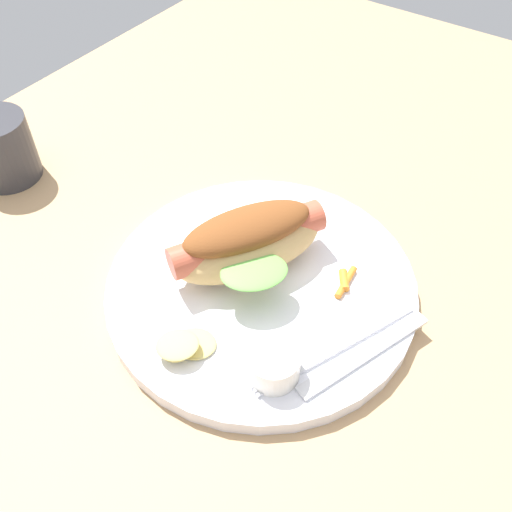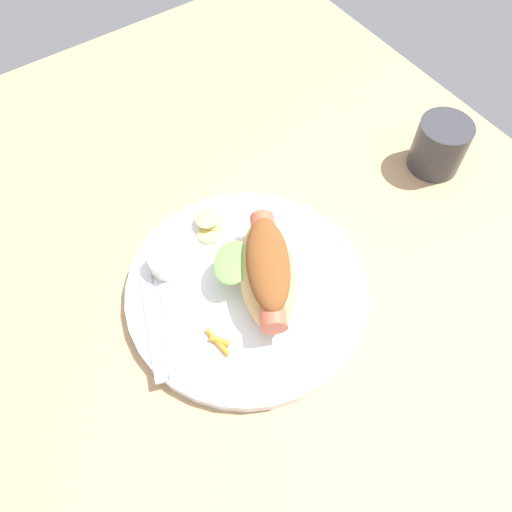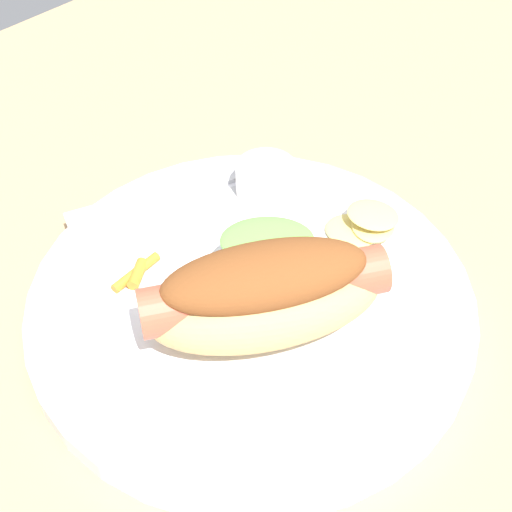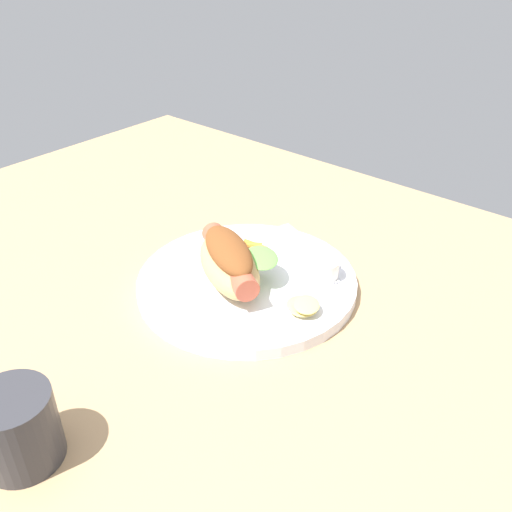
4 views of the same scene
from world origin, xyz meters
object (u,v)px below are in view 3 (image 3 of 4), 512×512
at_px(plate, 251,305).
at_px(chips_pile, 365,224).
at_px(fork, 181,207).
at_px(knife, 158,196).
at_px(hot_dog, 260,289).
at_px(sauce_ramekin, 266,181).
at_px(carrot_garnish, 137,273).

distance_m(plate, chips_pile, 0.10).
bearing_deg(chips_pile, fork, -53.70).
xyz_separation_m(knife, chips_pile, (-0.08, 0.13, 0.01)).
bearing_deg(chips_pile, plate, -6.23).
distance_m(hot_dog, chips_pile, 0.11).
bearing_deg(sauce_ramekin, chips_pile, 107.55).
bearing_deg(sauce_ramekin, knife, -42.08).
bearing_deg(knife, hot_dog, -80.72).
bearing_deg(fork, chips_pile, -30.13).
xyz_separation_m(sauce_ramekin, carrot_garnish, (0.12, -0.00, -0.01)).
bearing_deg(sauce_ramekin, hot_dog, 43.58).
height_order(plate, knife, knife).
bearing_deg(knife, carrot_garnish, -118.28).
height_order(sauce_ramekin, fork, sauce_ramekin).
relative_size(hot_dog, sauce_ramekin, 3.65).
height_order(plate, hot_dog, hot_dog).
relative_size(fork, knife, 1.14).
relative_size(plate, knife, 2.13).
height_order(fork, knife, same).
xyz_separation_m(plate, chips_pile, (-0.10, 0.01, 0.02)).
bearing_deg(fork, carrot_garnish, -131.27).
bearing_deg(knife, fork, -57.83).
bearing_deg(knife, sauce_ramekin, -21.36).
height_order(hot_dog, sauce_ramekin, hot_dog).
height_order(sauce_ramekin, carrot_garnish, sauce_ramekin).
xyz_separation_m(plate, hot_dog, (0.01, 0.02, 0.04)).
xyz_separation_m(sauce_ramekin, fork, (0.05, -0.03, -0.01)).
distance_m(sauce_ramekin, knife, 0.08).
xyz_separation_m(plate, fork, (-0.02, -0.10, 0.01)).
bearing_deg(plate, sauce_ramekin, -140.01).
relative_size(knife, chips_pile, 2.26).
xyz_separation_m(knife, carrot_garnish, (0.06, 0.05, 0.00)).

